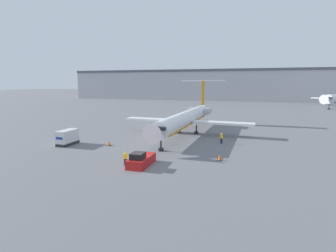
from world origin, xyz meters
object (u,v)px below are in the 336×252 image
Objects in this scene: traffic_cone_left at (109,143)px; traffic_cone_right at (220,157)px; pushback_tug at (141,160)px; worker_by_wing at (221,138)px; luggage_cart at (67,137)px; worker_near_tug at (125,158)px; airplane_main at (186,118)px.

traffic_cone_left is 17.23m from traffic_cone_right.
traffic_cone_left is at bearing 138.64° from pushback_tug.
worker_by_wing is 9.35m from traffic_cone_right.
luggage_cart reaches higher than worker_by_wing.
traffic_cone_right is at bearing 29.69° from pushback_tug.
traffic_cone_right is (23.34, -1.25, -0.78)m from luggage_cart.
worker_by_wing is 2.06× the size of traffic_cone_left.
traffic_cone_left is (-8.56, 7.54, -0.24)m from pushback_tug.
luggage_cart is at bearing -160.35° from worker_by_wing.
worker_near_tug is 2.11× the size of traffic_cone_right.
luggage_cart is at bearing -137.68° from airplane_main.
airplane_main reaches higher than worker_near_tug.
worker_by_wing is at bearing -39.96° from airplane_main.
airplane_main reaches higher than traffic_cone_left.
airplane_main reaches higher than pushback_tug.
luggage_cart is 4.44× the size of traffic_cone_left.
traffic_cone_right is at bearing 27.53° from worker_near_tug.
luggage_cart is at bearing -166.94° from traffic_cone_left.
worker_by_wing is (9.41, 14.62, 0.03)m from worker_near_tug.
worker_near_tug is at bearing -96.28° from airplane_main.
worker_by_wing is 2.18× the size of traffic_cone_right.
worker_near_tug is at bearing -122.77° from worker_by_wing.
luggage_cart reaches higher than traffic_cone_right.
worker_by_wing is at bearing 94.80° from traffic_cone_right.
pushback_tug is at bearing -150.31° from traffic_cone_right.
worker_by_wing reaches higher than worker_near_tug.
worker_near_tug is at bearing -49.64° from traffic_cone_left.
pushback_tug is at bearing -118.51° from worker_by_wing.
luggage_cart is (-15.42, -14.04, -1.88)m from airplane_main.
luggage_cart is 23.39m from traffic_cone_right.
pushback_tug is 11.41m from traffic_cone_left.
worker_by_wing is (7.14, -5.99, -2.15)m from airplane_main.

